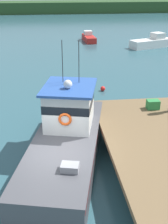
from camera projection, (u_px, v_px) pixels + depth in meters
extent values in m
plane|color=#2D5660|center=(62.00, 173.00, 11.80)|extent=(200.00, 200.00, 0.00)
cylinder|color=#4C3D2D|center=(100.00, 116.00, 15.54)|extent=(0.36, 0.36, 1.00)
cube|color=#4C4C51|center=(66.00, 152.00, 12.21)|extent=(4.28, 8.36, 1.10)
cone|color=#4C4C51|center=(81.00, 106.00, 16.65)|extent=(1.49, 2.01, 1.10)
cube|color=#A31919|center=(65.00, 142.00, 12.02)|extent=(4.27, 8.21, 0.12)
cube|color=#4C4C51|center=(65.00, 139.00, 11.96)|extent=(4.32, 8.37, 0.12)
cube|color=silver|center=(70.00, 108.00, 12.70)|extent=(2.36, 2.58, 1.80)
cube|color=black|center=(69.00, 101.00, 12.57)|extent=(2.38, 2.60, 0.36)
cube|color=#2D56A8|center=(69.00, 87.00, 12.31)|extent=(2.66, 2.93, 0.10)
sphere|color=white|center=(68.00, 84.00, 11.94)|extent=(0.36, 0.36, 0.36)
cylinder|color=black|center=(62.00, 62.00, 12.41)|extent=(0.03, 0.03, 1.80)
cylinder|color=black|center=(79.00, 62.00, 12.33)|extent=(0.03, 0.03, 1.80)
cube|color=#939399|center=(70.00, 169.00, 9.86)|extent=(0.69, 0.57, 0.36)
torus|color=orange|center=(38.00, 181.00, 9.47)|extent=(0.67, 0.67, 0.12)
torus|color=#EA5119|center=(65.00, 119.00, 11.67)|extent=(0.55, 0.22, 0.54)
cube|color=#2D8442|center=(153.00, 104.00, 14.55)|extent=(0.61, 0.45, 0.45)
cube|color=red|center=(89.00, 39.00, 36.47)|extent=(1.40, 3.78, 0.68)
cone|color=red|center=(86.00, 35.00, 38.56)|extent=(0.73, 0.97, 0.68)
cube|color=silver|center=(88.00, 33.00, 36.81)|extent=(1.00, 0.98, 0.51)
cube|color=white|center=(151.00, 43.00, 33.21)|extent=(5.16, 3.12, 0.89)
cube|color=silver|center=(158.00, 36.00, 33.24)|extent=(1.58, 1.59, 0.67)
sphere|color=red|center=(103.00, 89.00, 20.34)|extent=(0.34, 0.34, 0.34)
cube|color=#284723|center=(49.00, 7.00, 67.43)|extent=(120.00, 8.00, 2.40)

